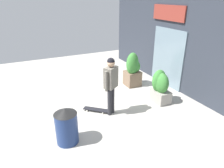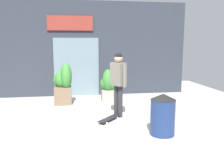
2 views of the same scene
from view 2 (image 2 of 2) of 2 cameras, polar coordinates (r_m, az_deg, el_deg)
ground_plane at (r=6.81m, az=-6.66°, el=-8.02°), size 12.00×12.00×0.00m
building_facade at (r=9.72m, az=-7.73°, el=7.94°), size 8.49×0.31×3.62m
skateboarder at (r=6.77m, az=1.47°, el=1.46°), size 0.44×0.50×1.78m
skateboard at (r=6.59m, az=-0.70°, el=-8.01°), size 0.68×0.74×0.08m
planter_box_left at (r=8.63m, az=-0.59°, el=-0.17°), size 0.68×0.53×1.14m
planter_box_right at (r=8.41m, az=-11.16°, el=-0.01°), size 0.63×0.64×1.39m
trash_bin at (r=5.64m, az=11.65°, el=-6.87°), size 0.56×0.56×0.94m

